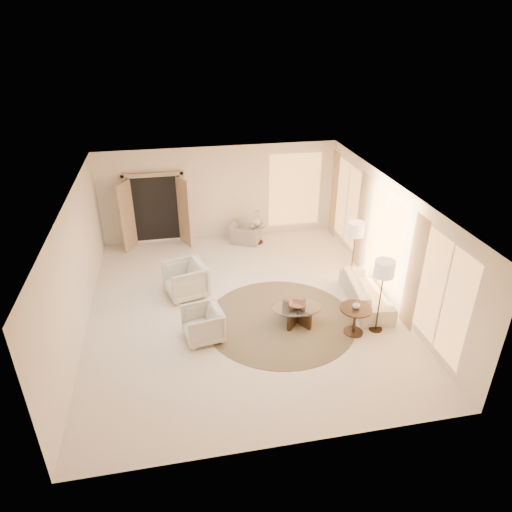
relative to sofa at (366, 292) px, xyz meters
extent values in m
cube|color=#F2E1D1|center=(-2.90, 0.38, -0.31)|extent=(7.00, 8.00, 0.02)
cube|color=white|center=(-2.90, 0.38, 2.50)|extent=(7.00, 8.00, 0.02)
cube|color=#F2E1CB|center=(-2.90, 4.38, 1.10)|extent=(7.00, 0.04, 2.80)
cube|color=#F2E1CB|center=(-2.90, -3.62, 1.10)|extent=(7.00, 0.04, 2.80)
cube|color=#F2E1CB|center=(-6.40, 0.38, 1.10)|extent=(0.04, 8.00, 2.80)
cube|color=#F2E1CB|center=(0.60, 0.38, 1.10)|extent=(0.04, 8.00, 2.80)
cube|color=tan|center=(-4.80, 4.27, 0.78)|extent=(1.80, 0.12, 2.16)
cube|color=tan|center=(-5.60, 4.00, 0.73)|extent=(0.35, 0.66, 2.00)
cube|color=tan|center=(-4.00, 4.00, 0.73)|extent=(0.35, 0.66, 2.00)
cylinder|color=#3E3222|center=(-2.16, -0.32, -0.29)|extent=(4.22, 4.22, 0.01)
imported|color=beige|center=(0.00, 0.00, 0.00)|extent=(1.02, 2.12, 0.60)
imported|color=beige|center=(-4.17, 1.15, 0.17)|extent=(1.05, 1.10, 0.93)
imported|color=beige|center=(-3.91, -0.64, 0.10)|extent=(0.84, 0.88, 0.80)
imported|color=gray|center=(-2.24, 3.78, 0.09)|extent=(1.04, 0.89, 0.77)
cube|color=black|center=(-1.82, -0.44, -0.11)|extent=(0.48, 0.76, 0.37)
cube|color=black|center=(-1.82, -0.44, -0.11)|extent=(0.60, 0.69, 0.37)
cylinder|color=white|center=(-1.82, -0.44, 0.10)|extent=(1.21, 1.21, 0.02)
cylinder|color=black|center=(-0.72, -1.06, -0.28)|extent=(0.42, 0.42, 0.03)
cylinder|color=black|center=(-0.72, -1.06, 0.01)|extent=(0.06, 0.06, 0.60)
cylinder|color=black|center=(-0.72, -1.06, 0.32)|extent=(0.67, 0.67, 0.03)
cylinder|color=#312319|center=(-1.91, 3.70, -0.28)|extent=(0.38, 0.38, 0.03)
cylinder|color=#312319|center=(-1.91, 3.70, -0.02)|extent=(0.06, 0.06, 0.54)
cylinder|color=white|center=(-1.91, 3.70, 0.26)|extent=(0.49, 0.49, 0.03)
cylinder|color=#312319|center=(0.00, 0.95, -0.28)|extent=(0.28, 0.28, 0.03)
cylinder|color=#312319|center=(0.00, 0.95, 0.41)|extent=(0.03, 0.03, 1.42)
cylinder|color=beige|center=(0.00, 0.95, 1.20)|extent=(0.40, 0.40, 0.34)
cylinder|color=#312319|center=(-0.20, -1.05, -0.28)|extent=(0.29, 0.29, 0.03)
cylinder|color=#312319|center=(-0.20, -1.05, 0.42)|extent=(0.03, 0.03, 1.44)
cylinder|color=beige|center=(-0.20, -1.05, 1.23)|extent=(0.41, 0.41, 0.35)
imported|color=brown|center=(-1.82, -0.44, 0.16)|extent=(0.47, 0.47, 0.09)
imported|color=silver|center=(-0.72, -1.06, 0.42)|extent=(0.18, 0.18, 0.16)
imported|color=silver|center=(-1.91, 3.70, 0.40)|extent=(0.29, 0.29, 0.25)
camera|label=1|loc=(-4.30, -8.45, 5.76)|focal=32.00mm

